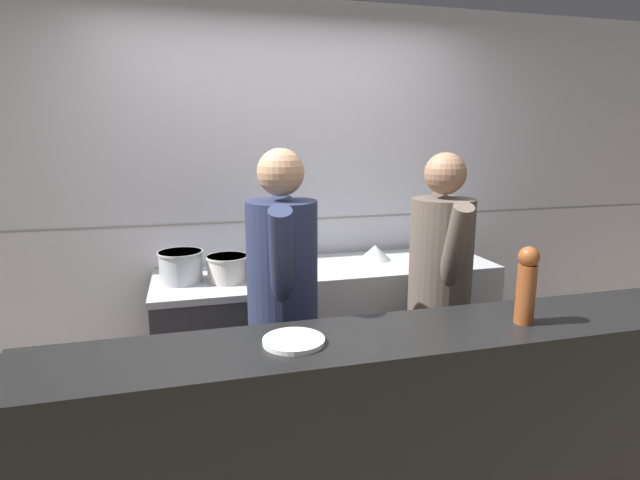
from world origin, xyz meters
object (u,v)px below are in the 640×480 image
(plated_dish_main, at_px, (294,341))
(chef_head_cook, at_px, (283,303))
(mixing_bowl_steel, at_px, (375,252))
(stock_pot, at_px, (181,266))
(braising_pot, at_px, (269,260))
(chef_sous, at_px, (439,289))
(oven_range, at_px, (227,344))
(sauce_pot, at_px, (228,268))
(pepper_mill, at_px, (527,284))

(plated_dish_main, relative_size, chef_head_cook, 0.14)
(mixing_bowl_steel, distance_m, plated_dish_main, 1.61)
(stock_pot, height_order, plated_dish_main, stock_pot)
(braising_pot, distance_m, chef_head_cook, 0.67)
(braising_pot, height_order, plated_dish_main, braising_pot)
(chef_head_cook, relative_size, chef_sous, 1.02)
(chef_head_cook, xyz_separation_m, chef_sous, (0.87, 0.05, -0.02))
(stock_pot, height_order, mixing_bowl_steel, stock_pot)
(plated_dish_main, xyz_separation_m, chef_sous, (0.94, 0.62, -0.06))
(oven_range, xyz_separation_m, chef_sous, (1.10, -0.67, 0.48))
(stock_pot, bearing_deg, sauce_pot, -10.85)
(oven_range, xyz_separation_m, stock_pot, (-0.25, -0.00, 0.53))
(pepper_mill, bearing_deg, stock_pot, 135.87)
(sauce_pot, relative_size, mixing_bowl_steel, 1.18)
(oven_range, xyz_separation_m, sauce_pot, (0.02, -0.05, 0.51))
(plated_dish_main, relative_size, pepper_mill, 0.72)
(oven_range, distance_m, sauce_pot, 0.52)
(plated_dish_main, distance_m, pepper_mill, 0.97)
(mixing_bowl_steel, xyz_separation_m, plated_dish_main, (-0.85, -1.37, 0.02))
(oven_range, height_order, stock_pot, stock_pot)
(oven_range, bearing_deg, sauce_pot, -72.08)
(stock_pot, relative_size, chef_head_cook, 0.16)
(plated_dish_main, bearing_deg, sauce_pot, 96.64)
(chef_sous, bearing_deg, pepper_mill, -76.06)
(stock_pot, xyz_separation_m, pepper_mill, (1.38, -1.33, 0.17))
(mixing_bowl_steel, distance_m, chef_sous, 0.75)
(plated_dish_main, bearing_deg, chef_head_cook, 83.45)
(oven_range, relative_size, chef_sous, 0.53)
(stock_pot, xyz_separation_m, sauce_pot, (0.27, -0.05, -0.02))
(stock_pot, relative_size, plated_dish_main, 1.14)
(oven_range, height_order, braising_pot, braising_pot)
(braising_pot, xyz_separation_m, chef_sous, (0.83, -0.62, -0.07))
(sauce_pot, bearing_deg, mixing_bowl_steel, 7.44)
(sauce_pot, relative_size, braising_pot, 0.92)
(mixing_bowl_steel, relative_size, chef_head_cook, 0.13)
(oven_range, distance_m, stock_pot, 0.59)
(plated_dish_main, bearing_deg, stock_pot, 107.86)
(sauce_pot, relative_size, plated_dish_main, 1.08)
(pepper_mill, bearing_deg, mixing_bowl_steel, 94.32)
(sauce_pot, distance_m, plated_dish_main, 1.24)
(mixing_bowl_steel, bearing_deg, chef_head_cook, -134.48)
(chef_sous, bearing_deg, plated_dish_main, -134.77)
(braising_pot, relative_size, plated_dish_main, 1.17)
(plated_dish_main, xyz_separation_m, chef_head_cook, (0.06, 0.56, -0.04))
(pepper_mill, xyz_separation_m, chef_sous, (-0.02, 0.66, -0.22))
(mixing_bowl_steel, bearing_deg, pepper_mill, -85.68)
(mixing_bowl_steel, xyz_separation_m, chef_sous, (0.08, -0.75, -0.04))
(sauce_pot, height_order, braising_pot, braising_pot)
(oven_range, relative_size, chef_head_cook, 0.52)
(oven_range, bearing_deg, chef_sous, -31.50)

